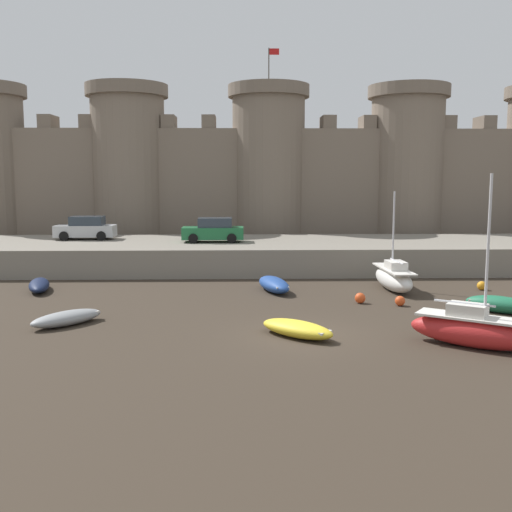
{
  "coord_description": "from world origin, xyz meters",
  "views": [
    {
      "loc": [
        -2.41,
        -22.61,
        6.1
      ],
      "look_at": [
        -1.69,
        4.55,
        2.5
      ],
      "focal_mm": 42.0,
      "sensor_mm": 36.0,
      "label": 1
    }
  ],
  "objects_px": {
    "rowboat_midflat_left": "(39,285)",
    "mooring_buoy_near_shore": "(400,301)",
    "rowboat_near_channel_right": "(274,284)",
    "rowboat_midflat_centre": "(297,328)",
    "car_quay_west": "(86,228)",
    "rowboat_foreground_centre": "(67,318)",
    "sailboat_midflat_right": "(394,278)",
    "rowboat_foreground_right": "(500,304)",
    "car_quay_centre_east": "(213,230)",
    "mooring_buoy_off_centre": "(360,298)",
    "mooring_buoy_mid_mud": "(482,286)",
    "sailboat_foreground_left": "(476,330)"
  },
  "relations": [
    {
      "from": "rowboat_midflat_left",
      "to": "mooring_buoy_near_shore",
      "type": "height_order",
      "value": "rowboat_midflat_left"
    },
    {
      "from": "rowboat_near_channel_right",
      "to": "rowboat_midflat_centre",
      "type": "relative_size",
      "value": 1.17
    },
    {
      "from": "rowboat_midflat_centre",
      "to": "mooring_buoy_near_shore",
      "type": "xyz_separation_m",
      "value": [
        5.43,
        5.41,
        -0.09
      ]
    },
    {
      "from": "car_quay_west",
      "to": "rowboat_foreground_centre",
      "type": "bearing_deg",
      "value": -78.44
    },
    {
      "from": "sailboat_midflat_right",
      "to": "rowboat_midflat_left",
      "type": "height_order",
      "value": "sailboat_midflat_right"
    },
    {
      "from": "rowboat_midflat_left",
      "to": "mooring_buoy_near_shore",
      "type": "relative_size",
      "value": 7.53
    },
    {
      "from": "rowboat_foreground_right",
      "to": "car_quay_west",
      "type": "bearing_deg",
      "value": 144.86
    },
    {
      "from": "sailboat_midflat_right",
      "to": "car_quay_centre_east",
      "type": "distance_m",
      "value": 13.28
    },
    {
      "from": "rowboat_midflat_centre",
      "to": "car_quay_centre_east",
      "type": "xyz_separation_m",
      "value": [
        -3.98,
        17.84,
        2.2
      ]
    },
    {
      "from": "rowboat_foreground_centre",
      "to": "mooring_buoy_off_centre",
      "type": "height_order",
      "value": "rowboat_foreground_centre"
    },
    {
      "from": "rowboat_foreground_centre",
      "to": "rowboat_midflat_left",
      "type": "distance_m",
      "value": 8.39
    },
    {
      "from": "rowboat_foreground_right",
      "to": "mooring_buoy_mid_mud",
      "type": "height_order",
      "value": "rowboat_foreground_right"
    },
    {
      "from": "car_quay_centre_east",
      "to": "mooring_buoy_off_centre",
      "type": "bearing_deg",
      "value": -57.17
    },
    {
      "from": "mooring_buoy_mid_mud",
      "to": "car_quay_centre_east",
      "type": "bearing_deg",
      "value": 150.1
    },
    {
      "from": "rowboat_foreground_right",
      "to": "sailboat_foreground_left",
      "type": "xyz_separation_m",
      "value": [
        -3.26,
        -5.48,
        0.26
      ]
    },
    {
      "from": "rowboat_midflat_centre",
      "to": "sailboat_midflat_right",
      "type": "bearing_deg",
      "value": 56.96
    },
    {
      "from": "rowboat_foreground_right",
      "to": "rowboat_midflat_centre",
      "type": "height_order",
      "value": "rowboat_foreground_right"
    },
    {
      "from": "car_quay_west",
      "to": "car_quay_centre_east",
      "type": "distance_m",
      "value": 9.2
    },
    {
      "from": "mooring_buoy_near_shore",
      "to": "mooring_buoy_mid_mud",
      "type": "bearing_deg",
      "value": 35.17
    },
    {
      "from": "sailboat_midflat_right",
      "to": "rowboat_midflat_left",
      "type": "distance_m",
      "value": 19.14
    },
    {
      "from": "rowboat_near_channel_right",
      "to": "mooring_buoy_near_shore",
      "type": "xyz_separation_m",
      "value": [
        5.81,
        -3.76,
        -0.16
      ]
    },
    {
      "from": "rowboat_midflat_centre",
      "to": "rowboat_midflat_left",
      "type": "height_order",
      "value": "rowboat_midflat_left"
    },
    {
      "from": "mooring_buoy_near_shore",
      "to": "sailboat_foreground_left",
      "type": "bearing_deg",
      "value": -82.95
    },
    {
      "from": "car_quay_centre_east",
      "to": "mooring_buoy_mid_mud",
      "type": "bearing_deg",
      "value": -29.9
    },
    {
      "from": "rowboat_foreground_right",
      "to": "mooring_buoy_off_centre",
      "type": "distance_m",
      "value": 6.3
    },
    {
      "from": "car_quay_west",
      "to": "rowboat_midflat_left",
      "type": "bearing_deg",
      "value": -90.14
    },
    {
      "from": "sailboat_midflat_right",
      "to": "mooring_buoy_mid_mud",
      "type": "bearing_deg",
      "value": -1.82
    },
    {
      "from": "sailboat_foreground_left",
      "to": "sailboat_midflat_right",
      "type": "distance_m",
      "value": 11.04
    },
    {
      "from": "sailboat_midflat_right",
      "to": "rowboat_foreground_right",
      "type": "bearing_deg",
      "value": -58.38
    },
    {
      "from": "rowboat_foreground_centre",
      "to": "car_quay_centre_east",
      "type": "distance_m",
      "value": 16.8
    },
    {
      "from": "mooring_buoy_off_centre",
      "to": "sailboat_midflat_right",
      "type": "bearing_deg",
      "value": 53.73
    },
    {
      "from": "rowboat_near_channel_right",
      "to": "mooring_buoy_off_centre",
      "type": "relative_size",
      "value": 7.26
    },
    {
      "from": "rowboat_midflat_left",
      "to": "car_quay_centre_east",
      "type": "bearing_deg",
      "value": 42.26
    },
    {
      "from": "mooring_buoy_near_shore",
      "to": "mooring_buoy_off_centre",
      "type": "bearing_deg",
      "value": 160.56
    },
    {
      "from": "rowboat_foreground_centre",
      "to": "mooring_buoy_mid_mud",
      "type": "xyz_separation_m",
      "value": [
        20.29,
        7.2,
        -0.07
      ]
    },
    {
      "from": "sailboat_midflat_right",
      "to": "mooring_buoy_near_shore",
      "type": "height_order",
      "value": "sailboat_midflat_right"
    },
    {
      "from": "rowboat_foreground_right",
      "to": "rowboat_midflat_left",
      "type": "height_order",
      "value": "rowboat_foreground_right"
    },
    {
      "from": "mooring_buoy_near_shore",
      "to": "rowboat_foreground_right",
      "type": "bearing_deg",
      "value": -20.44
    },
    {
      "from": "rowboat_midflat_centre",
      "to": "mooring_buoy_mid_mud",
      "type": "xyz_separation_m",
      "value": [
        10.92,
        9.28,
        -0.09
      ]
    },
    {
      "from": "rowboat_midflat_centre",
      "to": "sailboat_midflat_right",
      "type": "relative_size",
      "value": 0.6
    },
    {
      "from": "rowboat_midflat_left",
      "to": "car_quay_centre_east",
      "type": "relative_size",
      "value": 0.88
    },
    {
      "from": "sailboat_foreground_left",
      "to": "car_quay_centre_east",
      "type": "xyz_separation_m",
      "value": [
        -10.27,
        19.45,
        1.87
      ]
    },
    {
      "from": "rowboat_foreground_right",
      "to": "car_quay_centre_east",
      "type": "bearing_deg",
      "value": 134.08
    },
    {
      "from": "mooring_buoy_mid_mud",
      "to": "mooring_buoy_near_shore",
      "type": "distance_m",
      "value": 6.72
    },
    {
      "from": "rowboat_near_channel_right",
      "to": "car_quay_centre_east",
      "type": "height_order",
      "value": "car_quay_centre_east"
    },
    {
      "from": "rowboat_midflat_centre",
      "to": "mooring_buoy_near_shore",
      "type": "relative_size",
      "value": 6.69
    },
    {
      "from": "mooring_buoy_mid_mud",
      "to": "rowboat_near_channel_right",
      "type": "bearing_deg",
      "value": -179.44
    },
    {
      "from": "sailboat_foreground_left",
      "to": "mooring_buoy_near_shore",
      "type": "bearing_deg",
      "value": 97.05
    },
    {
      "from": "sailboat_foreground_left",
      "to": "car_quay_west",
      "type": "xyz_separation_m",
      "value": [
        -19.27,
        21.34,
        1.87
      ]
    },
    {
      "from": "rowboat_midflat_centre",
      "to": "car_quay_west",
      "type": "bearing_deg",
      "value": 123.34
    }
  ]
}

